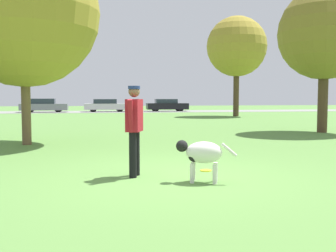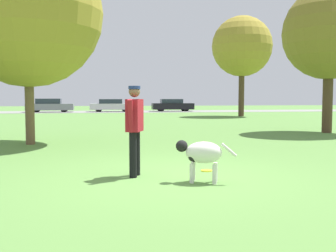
{
  "view_description": "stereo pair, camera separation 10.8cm",
  "coord_description": "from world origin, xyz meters",
  "px_view_note": "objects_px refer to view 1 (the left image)",
  "views": [
    {
      "loc": [
        -1.25,
        -6.69,
        1.37
      ],
      "look_at": [
        -0.05,
        -0.26,
        0.9
      ],
      "focal_mm": 42.0,
      "sensor_mm": 36.0,
      "label": 1
    },
    {
      "loc": [
        -1.14,
        -6.71,
        1.37
      ],
      "look_at": [
        -0.05,
        -0.26,
        0.9
      ],
      "focal_mm": 42.0,
      "sensor_mm": 36.0,
      "label": 2
    }
  ],
  "objects_px": {
    "person": "(134,124)",
    "tree_near_right": "(325,34)",
    "tree_far_right": "(237,47)",
    "parked_car_black": "(167,105)",
    "frisbee": "(206,170)",
    "parked_car_grey": "(44,106)",
    "parked_car_silver": "(106,105)",
    "tree_near_left": "(24,12)",
    "dog": "(202,154)"
  },
  "relations": [
    {
      "from": "tree_near_left",
      "to": "person",
      "type": "bearing_deg",
      "value": -63.25
    },
    {
      "from": "dog",
      "to": "parked_car_silver",
      "type": "bearing_deg",
      "value": -68.22
    },
    {
      "from": "person",
      "to": "frisbee",
      "type": "relative_size",
      "value": 7.38
    },
    {
      "from": "tree_far_right",
      "to": "parked_car_black",
      "type": "bearing_deg",
      "value": 105.45
    },
    {
      "from": "parked_car_grey",
      "to": "parked_car_silver",
      "type": "relative_size",
      "value": 1.03
    },
    {
      "from": "frisbee",
      "to": "parked_car_silver",
      "type": "relative_size",
      "value": 0.05
    },
    {
      "from": "tree_near_left",
      "to": "parked_car_grey",
      "type": "distance_m",
      "value": 26.98
    },
    {
      "from": "frisbee",
      "to": "tree_far_right",
      "type": "xyz_separation_m",
      "value": [
        8.3,
        20.79,
        5.11
      ]
    },
    {
      "from": "person",
      "to": "parked_car_silver",
      "type": "xyz_separation_m",
      "value": [
        0.4,
        31.97,
        -0.3
      ]
    },
    {
      "from": "dog",
      "to": "frisbee",
      "type": "bearing_deg",
      "value": -89.53
    },
    {
      "from": "person",
      "to": "tree_near_left",
      "type": "distance_m",
      "value": 6.55
    },
    {
      "from": "dog",
      "to": "parked_car_black",
      "type": "distance_m",
      "value": 33.54
    },
    {
      "from": "tree_near_right",
      "to": "parked_car_grey",
      "type": "distance_m",
      "value": 28.21
    },
    {
      "from": "frisbee",
      "to": "parked_car_silver",
      "type": "distance_m",
      "value": 31.72
    },
    {
      "from": "dog",
      "to": "tree_far_right",
      "type": "relative_size",
      "value": 0.13
    },
    {
      "from": "frisbee",
      "to": "parked_car_black",
      "type": "relative_size",
      "value": 0.05
    },
    {
      "from": "tree_far_right",
      "to": "parked_car_grey",
      "type": "height_order",
      "value": "tree_far_right"
    },
    {
      "from": "tree_near_right",
      "to": "parked_car_grey",
      "type": "bearing_deg",
      "value": 119.03
    },
    {
      "from": "parked_car_silver",
      "to": "parked_car_black",
      "type": "distance_m",
      "value": 6.14
    },
    {
      "from": "person",
      "to": "parked_car_silver",
      "type": "height_order",
      "value": "person"
    },
    {
      "from": "frisbee",
      "to": "person",
      "type": "bearing_deg",
      "value": -169.03
    },
    {
      "from": "person",
      "to": "tree_near_left",
      "type": "bearing_deg",
      "value": 47.3
    },
    {
      "from": "dog",
      "to": "frisbee",
      "type": "relative_size",
      "value": 4.53
    },
    {
      "from": "frisbee",
      "to": "tree_near_left",
      "type": "distance_m",
      "value": 7.44
    },
    {
      "from": "frisbee",
      "to": "parked_car_grey",
      "type": "height_order",
      "value": "parked_car_grey"
    },
    {
      "from": "tree_near_right",
      "to": "dog",
      "type": "bearing_deg",
      "value": -131.7
    },
    {
      "from": "tree_far_right",
      "to": "parked_car_silver",
      "type": "xyz_separation_m",
      "value": [
        -9.26,
        10.92,
        -4.49
      ]
    },
    {
      "from": "tree_near_left",
      "to": "tree_far_right",
      "type": "distance_m",
      "value": 20.08
    },
    {
      "from": "parked_car_grey",
      "to": "parked_car_silver",
      "type": "xyz_separation_m",
      "value": [
        5.81,
        0.08,
        -0.01
      ]
    },
    {
      "from": "tree_near_left",
      "to": "parked_car_black",
      "type": "distance_m",
      "value": 28.86
    },
    {
      "from": "person",
      "to": "dog",
      "type": "relative_size",
      "value": 1.63
    },
    {
      "from": "parked_car_grey",
      "to": "dog",
      "type": "bearing_deg",
      "value": -79.42
    },
    {
      "from": "person",
      "to": "tree_near_right",
      "type": "xyz_separation_m",
      "value": [
        8.19,
        7.38,
        2.94
      ]
    },
    {
      "from": "tree_near_left",
      "to": "frisbee",
      "type": "bearing_deg",
      "value": -51.15
    },
    {
      "from": "tree_near_right",
      "to": "parked_car_grey",
      "type": "relative_size",
      "value": 1.31
    },
    {
      "from": "parked_car_silver",
      "to": "tree_near_left",
      "type": "bearing_deg",
      "value": -96.05
    },
    {
      "from": "frisbee",
      "to": "tree_far_right",
      "type": "distance_m",
      "value": 22.96
    },
    {
      "from": "frisbee",
      "to": "tree_far_right",
      "type": "height_order",
      "value": "tree_far_right"
    },
    {
      "from": "frisbee",
      "to": "parked_car_black",
      "type": "bearing_deg",
      "value": 80.89
    },
    {
      "from": "person",
      "to": "tree_near_right",
      "type": "relative_size",
      "value": 0.28
    },
    {
      "from": "parked_car_silver",
      "to": "parked_car_black",
      "type": "height_order",
      "value": "parked_car_black"
    },
    {
      "from": "parked_car_silver",
      "to": "tree_far_right",
      "type": "bearing_deg",
      "value": -49.24
    },
    {
      "from": "tree_near_left",
      "to": "parked_car_grey",
      "type": "height_order",
      "value": "tree_near_left"
    },
    {
      "from": "parked_car_grey",
      "to": "parked_car_black",
      "type": "distance_m",
      "value": 11.94
    },
    {
      "from": "tree_near_right",
      "to": "parked_car_silver",
      "type": "height_order",
      "value": "tree_near_right"
    },
    {
      "from": "tree_near_right",
      "to": "parked_car_silver",
      "type": "bearing_deg",
      "value": 107.58
    },
    {
      "from": "frisbee",
      "to": "parked_car_silver",
      "type": "xyz_separation_m",
      "value": [
        -0.96,
        31.7,
        0.62
      ]
    },
    {
      "from": "parked_car_black",
      "to": "parked_car_silver",
      "type": "bearing_deg",
      "value": -174.24
    },
    {
      "from": "dog",
      "to": "frisbee",
      "type": "height_order",
      "value": "dog"
    },
    {
      "from": "person",
      "to": "tree_far_right",
      "type": "bearing_deg",
      "value": -4.11
    }
  ]
}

